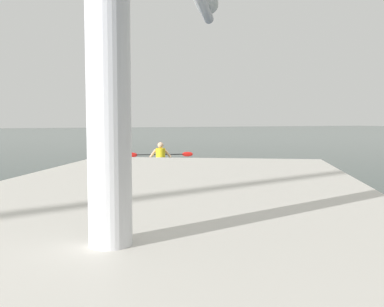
% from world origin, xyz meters
% --- Properties ---
extents(ground_plane, '(160.00, 160.00, 0.00)m').
position_xyz_m(ground_plane, '(0.00, 0.00, 0.00)').
color(ground_plane, '#384742').
extents(kayak, '(1.50, 4.96, 0.26)m').
position_xyz_m(kayak, '(1.27, -0.69, 0.13)').
color(kayak, '#1959A5').
rests_on(kayak, ground).
extents(kayaker, '(2.37, 0.62, 0.78)m').
position_xyz_m(kayaker, '(1.27, -0.72, 0.60)').
color(kayaker, yellow).
rests_on(kayaker, kayak).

